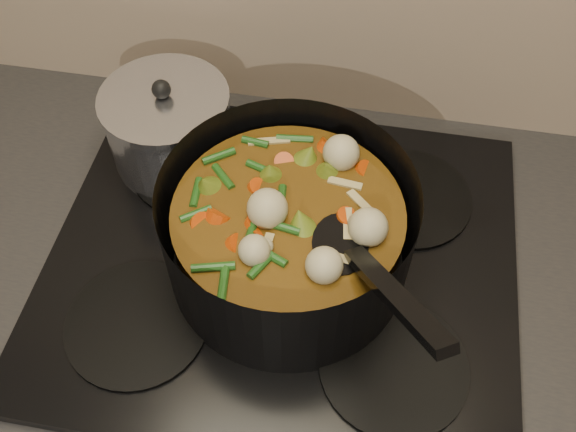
# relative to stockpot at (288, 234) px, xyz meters

# --- Properties ---
(counter) EXTENTS (2.64, 0.64, 0.91)m
(counter) POSITION_rel_stockpot_xyz_m (-0.01, 0.01, -0.54)
(counter) COLOR brown
(counter) RESTS_ON ground
(stovetop) EXTENTS (0.62, 0.54, 0.03)m
(stovetop) POSITION_rel_stockpot_xyz_m (-0.01, 0.01, -0.08)
(stovetop) COLOR black
(stovetop) RESTS_ON counter
(stockpot) EXTENTS (0.39, 0.40, 0.23)m
(stockpot) POSITION_rel_stockpot_xyz_m (0.00, 0.00, 0.00)
(stockpot) COLOR black
(stockpot) RESTS_ON stovetop
(saucepan) EXTENTS (0.18, 0.18, 0.15)m
(saucepan) POSITION_rel_stockpot_xyz_m (-0.20, 0.16, -0.01)
(saucepan) COLOR silver
(saucepan) RESTS_ON stovetop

